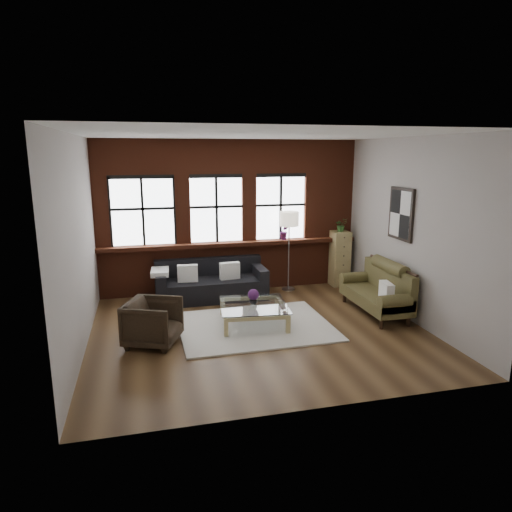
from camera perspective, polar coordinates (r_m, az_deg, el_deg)
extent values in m
plane|color=#462F1A|center=(7.79, 0.35, -9.28)|extent=(5.50, 5.50, 0.00)
plane|color=white|center=(7.22, 0.38, 14.96)|extent=(5.50, 5.50, 0.00)
plane|color=#A8A29C|center=(9.75, -3.26, 4.95)|extent=(5.50, 0.00, 5.50)
plane|color=#A8A29C|center=(5.01, 7.41, -2.65)|extent=(5.50, 0.00, 5.50)
plane|color=#A8A29C|center=(7.19, -21.41, 1.27)|extent=(0.00, 5.00, 5.00)
plane|color=#A8A29C|center=(8.44, 18.81, 3.06)|extent=(0.00, 5.00, 5.00)
cube|color=maroon|center=(9.70, -3.05, 1.55)|extent=(5.50, 0.30, 0.08)
cube|color=beige|center=(7.94, -0.13, -8.73)|extent=(2.60, 2.05, 0.03)
cube|color=white|center=(9.13, -8.54, -2.15)|extent=(0.41, 0.18, 0.34)
cube|color=white|center=(9.24, -3.30, -1.85)|extent=(0.41, 0.19, 0.34)
cube|color=white|center=(8.21, 15.99, -4.36)|extent=(0.19, 0.40, 0.34)
imported|color=black|center=(7.32, -12.75, -8.10)|extent=(1.02, 1.00, 0.71)
imported|color=#B2B2B2|center=(7.89, -0.33, -5.58)|extent=(0.15, 0.15, 0.14)
sphere|color=#56205F|center=(7.85, -0.33, -4.84)|extent=(0.19, 0.19, 0.19)
cube|color=tan|center=(10.37, 10.42, -0.31)|extent=(0.38, 0.38, 1.23)
imported|color=#2D5923|center=(10.23, 10.59, 3.86)|extent=(0.30, 0.27, 0.29)
imported|color=#56205F|center=(9.91, 3.58, 3.11)|extent=(0.22, 0.18, 0.37)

